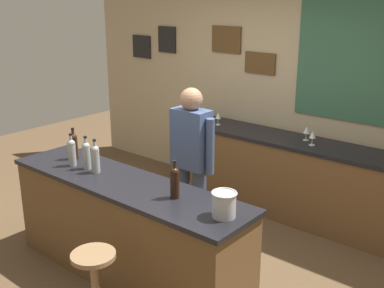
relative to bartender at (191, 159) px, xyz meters
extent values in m
plane|color=brown|center=(-0.11, -0.35, -0.94)|extent=(10.00, 10.00, 0.00)
cube|color=tan|center=(-0.11, 1.68, 0.46)|extent=(6.00, 0.06, 2.80)
cube|color=black|center=(-2.31, 1.63, 0.76)|extent=(0.35, 0.02, 0.32)
cube|color=black|center=(-1.81, 1.63, 0.89)|extent=(0.31, 0.02, 0.35)
cube|color=brown|center=(-0.81, 1.63, 0.95)|extent=(0.43, 0.02, 0.32)
cube|color=brown|center=(-0.31, 1.63, 0.70)|extent=(0.41, 0.02, 0.25)
cube|color=#38664C|center=(0.73, 1.64, 0.91)|extent=(1.08, 0.02, 1.46)
cube|color=brown|center=(-0.11, -0.75, -0.50)|extent=(2.37, 0.57, 0.88)
cube|color=black|center=(-0.11, -0.75, -0.04)|extent=(2.42, 0.60, 0.04)
cube|color=brown|center=(0.29, 1.30, -0.51)|extent=(2.93, 0.53, 0.86)
cube|color=black|center=(0.29, 1.30, -0.06)|extent=(2.99, 0.56, 0.04)
cylinder|color=#384766|center=(0.10, 0.00, -0.51)|extent=(0.13, 0.13, 0.86)
cylinder|color=#384766|center=(-0.10, 0.00, -0.51)|extent=(0.13, 0.13, 0.86)
cube|color=#3F517A|center=(0.00, 0.00, 0.20)|extent=(0.36, 0.20, 0.56)
sphere|color=#A87A5B|center=(0.00, 0.00, 0.58)|extent=(0.21, 0.21, 0.21)
cylinder|color=#3F517A|center=(0.22, 0.00, 0.17)|extent=(0.08, 0.08, 0.52)
cylinder|color=#3F517A|center=(-0.22, 0.00, 0.17)|extent=(0.08, 0.08, 0.52)
cylinder|color=olive|center=(0.28, -1.41, -0.27)|extent=(0.32, 0.32, 0.03)
cylinder|color=black|center=(-0.90, -0.66, 0.08)|extent=(0.07, 0.07, 0.20)
sphere|color=black|center=(-0.90, -0.66, 0.20)|extent=(0.07, 0.07, 0.07)
cylinder|color=black|center=(-0.90, -0.66, 0.23)|extent=(0.03, 0.03, 0.09)
cylinder|color=black|center=(-0.90, -0.66, 0.28)|extent=(0.03, 0.03, 0.02)
cylinder|color=#999E99|center=(-0.76, -0.79, 0.08)|extent=(0.07, 0.07, 0.20)
sphere|color=#999E99|center=(-0.76, -0.79, 0.20)|extent=(0.07, 0.07, 0.07)
cylinder|color=#999E99|center=(-0.76, -0.79, 0.23)|extent=(0.03, 0.03, 0.09)
cylinder|color=black|center=(-0.76, -0.79, 0.28)|extent=(0.03, 0.03, 0.02)
cylinder|color=#999E99|center=(-0.59, -0.76, 0.08)|extent=(0.07, 0.07, 0.20)
sphere|color=#999E99|center=(-0.59, -0.76, 0.20)|extent=(0.07, 0.07, 0.07)
cylinder|color=#999E99|center=(-0.59, -0.76, 0.23)|extent=(0.03, 0.03, 0.09)
cylinder|color=black|center=(-0.59, -0.76, 0.28)|extent=(0.03, 0.03, 0.02)
cylinder|color=#999E99|center=(-0.45, -0.76, 0.08)|extent=(0.07, 0.07, 0.20)
sphere|color=#999E99|center=(-0.45, -0.76, 0.20)|extent=(0.07, 0.07, 0.07)
cylinder|color=#999E99|center=(-0.45, -0.76, 0.23)|extent=(0.03, 0.03, 0.09)
cylinder|color=black|center=(-0.45, -0.76, 0.28)|extent=(0.03, 0.03, 0.02)
cylinder|color=black|center=(0.44, -0.72, 0.08)|extent=(0.07, 0.07, 0.20)
sphere|color=black|center=(0.44, -0.72, 0.20)|extent=(0.07, 0.07, 0.07)
cylinder|color=black|center=(0.44, -0.72, 0.23)|extent=(0.03, 0.03, 0.09)
cylinder|color=black|center=(0.44, -0.72, 0.28)|extent=(0.03, 0.03, 0.02)
cylinder|color=#B7BABF|center=(0.92, -0.74, 0.07)|extent=(0.17, 0.17, 0.18)
torus|color=#B7BABF|center=(0.92, -0.74, 0.16)|extent=(0.19, 0.19, 0.02)
cylinder|color=silver|center=(-0.95, 1.37, -0.03)|extent=(0.06, 0.06, 0.00)
cylinder|color=silver|center=(-0.95, 1.37, 0.01)|extent=(0.01, 0.01, 0.07)
cone|color=silver|center=(-0.95, 1.37, 0.08)|extent=(0.07, 0.07, 0.08)
cylinder|color=silver|center=(-0.63, 1.25, -0.03)|extent=(0.06, 0.06, 0.00)
cylinder|color=silver|center=(-0.63, 1.25, 0.01)|extent=(0.01, 0.01, 0.07)
cone|color=silver|center=(-0.63, 1.25, 0.08)|extent=(0.07, 0.07, 0.08)
cylinder|color=silver|center=(0.49, 1.36, -0.03)|extent=(0.06, 0.06, 0.00)
cylinder|color=silver|center=(0.49, 1.36, 0.01)|extent=(0.01, 0.01, 0.07)
cone|color=silver|center=(0.49, 1.36, 0.08)|extent=(0.07, 0.07, 0.08)
cylinder|color=silver|center=(0.62, 1.24, -0.03)|extent=(0.06, 0.06, 0.00)
cylinder|color=silver|center=(0.62, 1.24, 0.01)|extent=(0.01, 0.01, 0.07)
cone|color=silver|center=(0.62, 1.24, 0.08)|extent=(0.07, 0.07, 0.08)
camera|label=1|loc=(2.70, -3.22, 1.49)|focal=44.39mm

